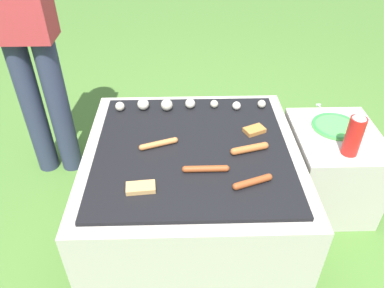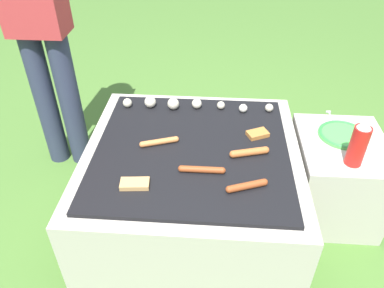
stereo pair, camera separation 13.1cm
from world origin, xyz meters
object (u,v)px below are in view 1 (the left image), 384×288
sausage_front_center (206,169)px  fork_utensil (325,113)px  plate_colorful (336,126)px  condiment_bottle (355,134)px  person_standing (19,9)px

sausage_front_center → fork_utensil: bearing=34.1°
plate_colorful → fork_utensil: 0.12m
sausage_front_center → fork_utensil: size_ratio=1.03×
condiment_bottle → fork_utensil: condiment_bottle is taller
plate_colorful → sausage_front_center: bearing=-154.9°
person_standing → condiment_bottle: bearing=-17.1°
plate_colorful → condiment_bottle: (-0.01, -0.19, 0.09)m
condiment_bottle → fork_utensil: 0.33m
plate_colorful → person_standing: bearing=170.4°
condiment_bottle → fork_utensil: (-0.01, 0.32, -0.10)m
person_standing → sausage_front_center: person_standing is taller
person_standing → sausage_front_center: size_ratio=8.13×
sausage_front_center → condiment_bottle: condiment_bottle is taller
sausage_front_center → condiment_bottle: bearing=9.3°
condiment_bottle → fork_utensil: bearing=90.9°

